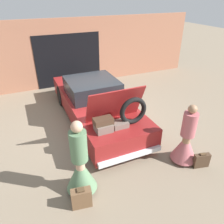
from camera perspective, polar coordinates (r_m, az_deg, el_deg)
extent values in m
plane|color=#7F705B|center=(7.29, -4.15, -1.71)|extent=(40.00, 40.00, 0.00)
cube|color=#9E664C|center=(9.81, -11.50, 14.86)|extent=(12.00, 0.12, 2.80)
cube|color=black|center=(9.82, -11.22, 13.08)|extent=(2.80, 0.02, 2.20)
cube|color=maroon|center=(7.06, -4.28, 1.60)|extent=(1.76, 4.76, 0.59)
cube|color=#1E2328|center=(7.08, -5.24, 6.48)|extent=(1.55, 1.52, 0.50)
cylinder|color=black|center=(8.23, -13.12, 4.15)|extent=(0.18, 0.72, 0.72)
cylinder|color=black|center=(8.62, -2.55, 6.09)|extent=(0.18, 0.72, 0.72)
cylinder|color=black|center=(5.75, -6.96, -7.00)|extent=(0.18, 0.72, 0.72)
cylinder|color=black|center=(6.30, 7.20, -3.49)|extent=(0.18, 0.72, 0.72)
cube|color=silver|center=(5.32, 4.92, -11.42)|extent=(1.67, 0.10, 0.12)
cube|color=maroon|center=(5.47, 0.82, 1.93)|extent=(1.49, 0.42, 0.93)
cube|color=#75665B|center=(5.25, -2.27, -3.95)|extent=(0.40, 0.36, 0.20)
cube|color=#75665B|center=(5.41, 2.04, -3.20)|extent=(0.39, 0.30, 0.14)
cube|color=#473323|center=(5.16, -2.30, -2.36)|extent=(0.46, 0.26, 0.15)
torus|color=black|center=(5.41, 5.56, 0.29)|extent=(0.73, 0.12, 0.73)
cylinder|color=tan|center=(4.71, -8.05, -16.02)|extent=(0.19, 0.19, 0.83)
cone|color=#567A56|center=(4.68, -8.09, -15.66)|extent=(0.64, 0.64, 0.75)
cylinder|color=#567A56|center=(4.22, -8.75, -8.87)|extent=(0.34, 0.34, 0.66)
sphere|color=tan|center=(3.97, -9.22, -3.84)|extent=(0.22, 0.22, 0.22)
cylinder|color=#997051|center=(5.67, 18.45, -8.90)|extent=(0.18, 0.18, 0.75)
cone|color=#B25B60|center=(5.65, 18.51, -8.60)|extent=(0.63, 0.63, 0.68)
cylinder|color=#B25B60|center=(5.30, 19.58, -3.12)|extent=(0.33, 0.33, 0.60)
sphere|color=#997051|center=(5.11, 20.32, 0.69)|extent=(0.20, 0.20, 0.20)
cube|color=brown|center=(4.59, -7.97, -21.36)|extent=(0.42, 0.24, 0.42)
cube|color=#4C3823|center=(4.42, -8.18, -19.48)|extent=(0.15, 0.13, 0.02)
cube|color=#473323|center=(5.75, 22.31, -11.66)|extent=(0.40, 0.20, 0.36)
cube|color=#4C3823|center=(5.63, 22.69, -10.11)|extent=(0.15, 0.10, 0.02)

